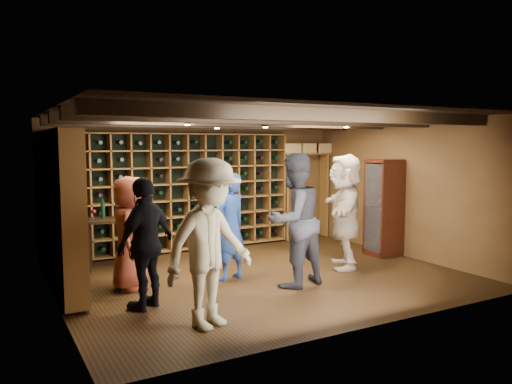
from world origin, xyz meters
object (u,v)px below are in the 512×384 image
man_blue_shirt (230,227)px  guest_beige (345,211)px  tasting_table (121,224)px  guest_woman_black (146,243)px  man_grey_suit (294,220)px  display_cabinet (384,209)px  guest_red_floral (130,233)px  guest_khaki (210,244)px

man_blue_shirt → guest_beige: guest_beige is taller
tasting_table → guest_woman_black: bearing=-81.9°
man_grey_suit → guest_beige: 1.45m
man_blue_shirt → guest_beige: size_ratio=0.86×
man_grey_suit → tasting_table: (-1.95, 2.26, -0.22)m
display_cabinet → tasting_table: 4.71m
guest_red_floral → guest_beige: 3.52m
man_grey_suit → guest_khaki: bearing=16.6°
guest_woman_black → tasting_table: size_ratio=1.37×
guest_woman_black → guest_khaki: guest_khaki is taller
guest_khaki → man_grey_suit: bearing=8.1°
guest_khaki → guest_red_floral: bearing=82.1°
guest_woman_black → guest_khaki: (0.44, -0.98, 0.13)m
man_blue_shirt → guest_woman_black: size_ratio=0.98×
man_grey_suit → guest_beige: bearing=-170.3°
guest_red_floral → guest_woman_black: 0.92m
man_blue_shirt → guest_khaki: guest_khaki is taller
display_cabinet → guest_beige: bearing=-163.1°
man_blue_shirt → guest_khaki: (-1.06, -1.68, 0.14)m
man_grey_suit → guest_woman_black: (-2.17, 0.06, -0.14)m
guest_beige → tasting_table: size_ratio=1.57×
display_cabinet → guest_beige: 1.27m
man_grey_suit → guest_woman_black: bearing=-12.9°
guest_khaki → display_cabinet: bearing=3.0°
display_cabinet → guest_khaki: (-4.29, -1.81, 0.10)m
man_blue_shirt → man_grey_suit: man_grey_suit is taller
man_blue_shirt → guest_woman_black: 1.66m
display_cabinet → guest_khaki: guest_khaki is taller
man_blue_shirt → guest_khaki: size_ratio=0.85×
guest_red_floral → guest_woman_black: size_ratio=0.97×
tasting_table → guest_red_floral: bearing=-84.4°
guest_beige → tasting_table: guest_beige is taller
man_blue_shirt → guest_woman_black: bearing=6.5°
man_blue_shirt → guest_red_floral: 1.48m
guest_khaki → guest_beige: guest_khaki is taller
man_grey_suit → guest_red_floral: 2.35m
display_cabinet → guest_beige: (-1.21, -0.37, 0.09)m
man_blue_shirt → man_grey_suit: 1.02m
display_cabinet → tasting_table: (-4.51, 1.37, -0.11)m
guest_red_floral → guest_khaki: 1.94m
man_grey_suit → guest_red_floral: man_grey_suit is taller
guest_red_floral → guest_khaki: size_ratio=0.84×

